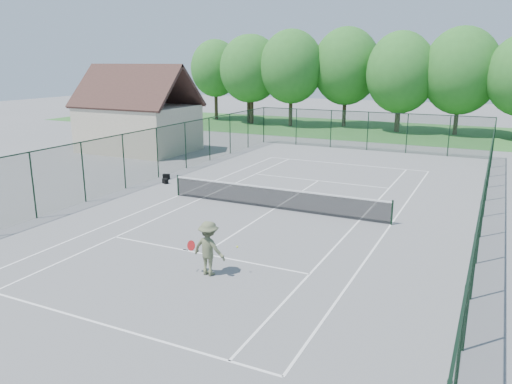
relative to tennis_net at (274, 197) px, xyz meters
The scene contains 10 objects.
ground 0.58m from the tennis_net, ahead, with size 140.00×140.00×0.00m, color slate.
grass_far 30.01m from the tennis_net, 90.00° to the left, with size 80.00×16.00×0.01m, color #33702D.
court_lines 0.57m from the tennis_net, ahead, with size 11.05×23.85×0.01m.
tennis_net is the anchor object (origin of this frame).
fence_enclosure 0.98m from the tennis_net, ahead, with size 18.05×36.05×3.02m.
utility_building 19.04m from the tennis_net, 147.99° to the left, with size 8.60×6.27×6.63m.
tree_line_far 30.48m from the tennis_net, 90.00° to the left, with size 39.40×6.40×9.70m.
sports_bag_a 8.79m from the tennis_net, 161.17° to the left, with size 0.39×0.23×0.31m, color black.
sports_bag_b 7.95m from the tennis_net, 166.18° to the left, with size 0.36×0.22×0.28m, color black.
tennis_player 7.93m from the tennis_net, 81.78° to the right, with size 1.73×0.82×1.83m.
Camera 1 is at (9.19, -20.87, 6.82)m, focal length 35.00 mm.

